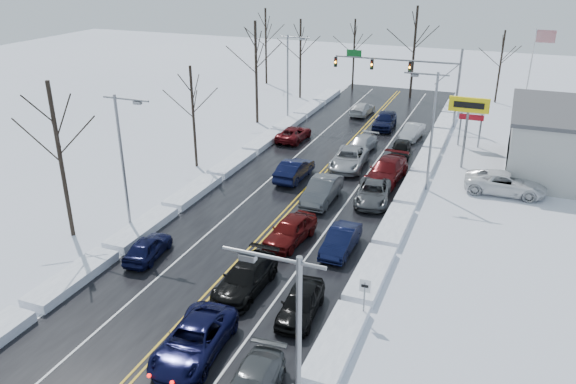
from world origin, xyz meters
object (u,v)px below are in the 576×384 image
at_px(flagpole, 532,71).
at_px(oncoming_car_0, 294,179).
at_px(traffic_signal_mast, 409,71).
at_px(tires_plus_sign, 468,110).

relative_size(flagpole, oncoming_car_0, 2.05).
distance_m(traffic_signal_mast, flagpole, 11.90).
height_order(tires_plus_sign, flagpole, flagpole).
xyz_separation_m(tires_plus_sign, oncoming_car_0, (-12.20, -7.69, -4.99)).
xyz_separation_m(tires_plus_sign, flagpole, (4.67, 14.01, 0.93)).
distance_m(tires_plus_sign, oncoming_car_0, 15.26).
distance_m(tires_plus_sign, flagpole, 14.79).
relative_size(traffic_signal_mast, flagpole, 1.33).
relative_size(tires_plus_sign, oncoming_car_0, 1.23).
bearing_deg(flagpole, traffic_signal_mast, -170.27).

